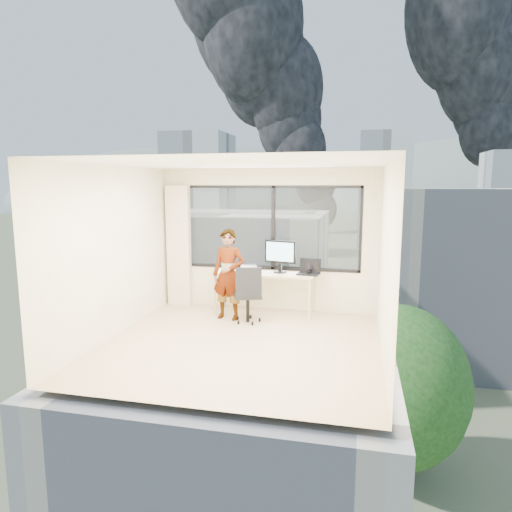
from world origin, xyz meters
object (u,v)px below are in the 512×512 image
(monitor, at_px, (280,256))
(handbag, at_px, (310,267))
(desk, at_px, (264,293))
(chair, at_px, (248,293))
(game_console, at_px, (249,267))
(person, at_px, (228,274))
(laptop, at_px, (308,268))

(monitor, distance_m, handbag, 0.57)
(handbag, bearing_deg, desk, 171.17)
(desk, distance_m, chair, 0.64)
(chair, bearing_deg, game_console, 84.86)
(chair, relative_size, person, 0.64)
(person, distance_m, laptop, 1.41)
(monitor, xyz_separation_m, game_console, (-0.63, 0.20, -0.26))
(person, bearing_deg, laptop, 28.42)
(chair, xyz_separation_m, monitor, (0.44, 0.67, 0.54))
(chair, xyz_separation_m, handbag, (0.95, 0.80, 0.34))
(person, xyz_separation_m, handbag, (1.33, 0.68, 0.06))
(person, relative_size, monitor, 2.67)
(game_console, distance_m, laptop, 1.19)
(chair, height_order, handbag, chair)
(desk, height_order, handbag, handbag)
(handbag, bearing_deg, person, -174.78)
(laptop, bearing_deg, person, -152.68)
(chair, relative_size, monitor, 1.70)
(desk, distance_m, laptop, 0.94)
(desk, relative_size, game_console, 6.20)
(monitor, bearing_deg, person, -131.82)
(game_console, relative_size, handbag, 1.23)
(person, height_order, game_console, person)
(game_console, height_order, handbag, handbag)
(monitor, xyz_separation_m, laptop, (0.52, -0.08, -0.17))
(monitor, relative_size, game_console, 2.03)
(desk, height_order, monitor, monitor)
(monitor, distance_m, game_console, 0.71)
(game_console, xyz_separation_m, laptop, (1.15, -0.29, 0.09))
(desk, xyz_separation_m, monitor, (0.28, 0.05, 0.67))
(desk, xyz_separation_m, person, (-0.53, -0.49, 0.41))
(laptop, bearing_deg, chair, -140.46)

